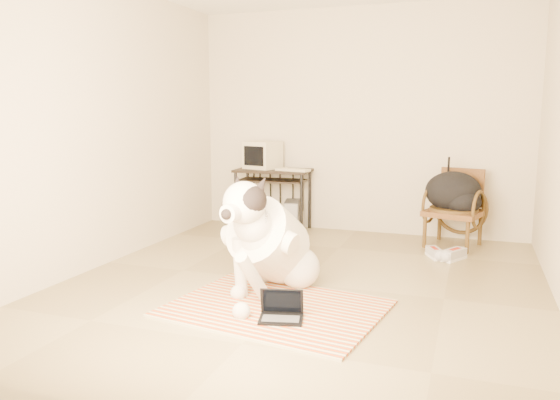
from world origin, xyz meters
The scene contains 15 objects.
floor centered at (0.00, 0.00, 0.00)m, with size 4.50×4.50×0.00m, color #8B7C55.
wall_back centered at (0.00, 2.25, 1.35)m, with size 4.50×4.50×0.00m, color beige.
wall_front centered at (0.00, -2.25, 1.35)m, with size 4.50×4.50×0.00m, color beige.
wall_left centered at (-2.00, 0.00, 1.35)m, with size 4.50×4.50×0.00m, color beige.
rug centered at (-0.01, -0.66, 0.01)m, with size 1.70×1.39×0.02m.
dog centered at (-0.20, -0.30, 0.41)m, with size 0.70×1.45×1.04m.
laptop centered at (0.11, -0.87, 0.07)m, with size 0.35×0.29×0.21m.
computer_desk centered at (-1.00, 1.95, 0.66)m, with size 0.94×0.56×0.76m.
crt_monitor centered at (-1.16, 2.01, 0.93)m, with size 0.46×0.45×0.34m.
desk_keyboard centered at (-0.71, 1.87, 0.78)m, with size 0.41×0.15×0.03m, color beige.
pc_tower centered at (-0.76, 1.99, 0.19)m, with size 0.26×0.43×0.38m.
rattan_chair centered at (1.17, 1.87, 0.42)m, with size 0.68×0.67×0.84m.
backpack centered at (1.16, 1.84, 0.59)m, with size 0.60×0.51×0.44m.
sneaker_left centered at (1.01, 1.26, 0.04)m, with size 0.21×0.30×0.10m.
sneaker_right centered at (1.20, 1.24, 0.05)m, with size 0.26×0.33×0.11m.
Camera 1 is at (1.33, -4.34, 1.47)m, focal length 35.00 mm.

